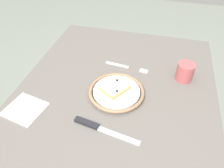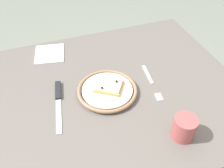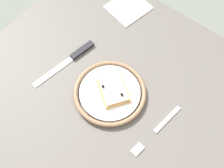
{
  "view_description": "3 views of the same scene",
  "coord_description": "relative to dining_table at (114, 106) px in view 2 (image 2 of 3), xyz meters",
  "views": [
    {
      "loc": [
        0.61,
        0.14,
        1.34
      ],
      "look_at": [
        0.02,
        -0.01,
        0.78
      ],
      "focal_mm": 33.85,
      "sensor_mm": 36.0,
      "label": 1
    },
    {
      "loc": [
        0.23,
        0.62,
        1.39
      ],
      "look_at": [
        0.01,
        -0.01,
        0.76
      ],
      "focal_mm": 39.74,
      "sensor_mm": 36.0,
      "label": 2
    },
    {
      "loc": [
        -0.22,
        0.31,
        1.57
      ],
      "look_at": [
        0.04,
        -0.02,
        0.75
      ],
      "focal_mm": 48.0,
      "sensor_mm": 36.0,
      "label": 3
    }
  ],
  "objects": [
    {
      "name": "napkin",
      "position": [
        0.2,
        -0.3,
        0.1
      ],
      "size": [
        0.15,
        0.16,
        0.0
      ],
      "primitive_type": "cube",
      "rotation": [
        0.0,
        0.0,
        -0.19
      ],
      "color": "white",
      "rests_on": "dining_table"
    },
    {
      "name": "knife",
      "position": [
        0.21,
        -0.03,
        0.1
      ],
      "size": [
        0.06,
        0.24,
        0.01
      ],
      "color": "silver",
      "rests_on": "dining_table"
    },
    {
      "name": "fork",
      "position": [
        -0.15,
        0.02,
        0.1
      ],
      "size": [
        0.04,
        0.2,
        0.0
      ],
      "color": "silver",
      "rests_on": "dining_table"
    },
    {
      "name": "dining_table",
      "position": [
        0.0,
        0.0,
        0.0
      ],
      "size": [
        0.95,
        0.8,
        0.74
      ],
      "color": "#5B5651",
      "rests_on": "ground_plane"
    },
    {
      "name": "pizza_slice_near",
      "position": [
        0.02,
        0.0,
        0.12
      ],
      "size": [
        0.13,
        0.12,
        0.02
      ],
      "color": "tan",
      "rests_on": "plate"
    },
    {
      "name": "cup",
      "position": [
        -0.13,
        0.27,
        0.13
      ],
      "size": [
        0.07,
        0.07,
        0.08
      ],
      "primitive_type": "cylinder",
      "color": "#A54C4C",
      "rests_on": "dining_table"
    },
    {
      "name": "plate",
      "position": [
        0.03,
        0.01,
        0.1
      ],
      "size": [
        0.22,
        0.22,
        0.02
      ],
      "color": "white",
      "rests_on": "dining_table"
    }
  ]
}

